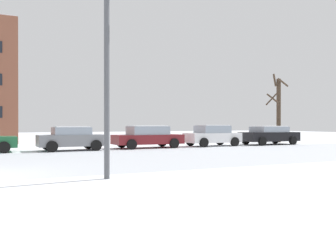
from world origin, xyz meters
TOP-DOWN VIEW (x-y plane):
  - street_lamp at (3.81, -1.81)m, footprint 2.03×0.36m
  - parked_car_gray at (4.54, 9.98)m, footprint 3.88×2.07m
  - parked_car_maroon at (9.49, 10.22)m, footprint 4.57×2.14m
  - parked_car_white at (14.45, 10.25)m, footprint 3.98×2.12m
  - parked_car_black at (19.40, 10.06)m, footprint 4.62×2.22m
  - tree_far_mid at (22.47, 12.52)m, footprint 1.55×1.53m

SIDE VIEW (x-z plane):
  - parked_car_gray at x=4.54m, z-range 0.02..1.46m
  - parked_car_black at x=19.40m, z-range 0.03..1.45m
  - parked_car_maroon at x=9.49m, z-range 0.01..1.49m
  - parked_car_white at x=14.45m, z-range 0.01..1.52m
  - tree_far_mid at x=22.47m, z-range 0.01..5.96m
  - street_lamp at x=3.81m, z-range 0.69..6.91m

